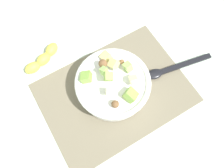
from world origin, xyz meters
TOP-DOWN VIEW (x-y plane):
  - ground_plane at (0.00, 0.00)m, footprint 2.40×2.40m
  - placemat at (0.00, 0.00)m, footprint 0.48×0.34m
  - salad_bowl at (-0.00, 0.01)m, footprint 0.24×0.24m
  - serving_spoon at (0.20, -0.03)m, footprint 0.24×0.07m
  - banana_whole at (-0.15, 0.23)m, footprint 0.15×0.08m

SIDE VIEW (x-z plane):
  - ground_plane at x=0.00m, z-range 0.00..0.00m
  - placemat at x=0.00m, z-range 0.00..0.01m
  - serving_spoon at x=0.20m, z-range 0.00..0.02m
  - banana_whole at x=-0.15m, z-range 0.00..0.04m
  - salad_bowl at x=0.00m, z-range -0.01..0.10m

